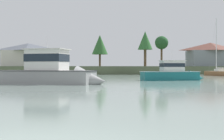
{
  "coord_description": "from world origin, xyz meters",
  "views": [
    {
      "loc": [
        0.92,
        -6.28,
        1.42
      ],
      "look_at": [
        6.18,
        31.28,
        1.15
      ],
      "focal_mm": 54.69,
      "sensor_mm": 36.0,
      "label": 1
    }
  ],
  "objects_px": {
    "cruiser_teal": "(175,76)",
    "mooring_buoy_white": "(216,74)",
    "dinghy_yellow": "(60,75)",
    "mooring_buoy_green": "(8,79)",
    "cruiser_grey": "(53,76)",
    "sailboat_wood": "(218,75)"
  },
  "relations": [
    {
      "from": "mooring_buoy_white",
      "to": "mooring_buoy_green",
      "type": "distance_m",
      "value": 41.01
    },
    {
      "from": "sailboat_wood",
      "to": "mooring_buoy_green",
      "type": "distance_m",
      "value": 35.24
    },
    {
      "from": "cruiser_teal",
      "to": "sailboat_wood",
      "type": "bearing_deg",
      "value": 53.28
    },
    {
      "from": "cruiser_teal",
      "to": "mooring_buoy_white",
      "type": "relative_size",
      "value": 15.16
    },
    {
      "from": "cruiser_teal",
      "to": "mooring_buoy_green",
      "type": "bearing_deg",
      "value": 162.7
    },
    {
      "from": "sailboat_wood",
      "to": "cruiser_teal",
      "type": "distance_m",
      "value": 23.17
    },
    {
      "from": "cruiser_grey",
      "to": "mooring_buoy_white",
      "type": "xyz_separation_m",
      "value": [
        30.05,
        32.46,
        -0.63
      ]
    },
    {
      "from": "dinghy_yellow",
      "to": "cruiser_teal",
      "type": "height_order",
      "value": "cruiser_teal"
    },
    {
      "from": "dinghy_yellow",
      "to": "mooring_buoy_white",
      "type": "relative_size",
      "value": 6.59
    },
    {
      "from": "dinghy_yellow",
      "to": "cruiser_grey",
      "type": "height_order",
      "value": "cruiser_grey"
    },
    {
      "from": "dinghy_yellow",
      "to": "mooring_buoy_green",
      "type": "distance_m",
      "value": 17.71
    },
    {
      "from": "sailboat_wood",
      "to": "cruiser_grey",
      "type": "distance_m",
      "value": 37.02
    },
    {
      "from": "cruiser_teal",
      "to": "mooring_buoy_white",
      "type": "bearing_deg",
      "value": 56.78
    },
    {
      "from": "cruiser_teal",
      "to": "mooring_buoy_white",
      "type": "distance_m",
      "value": 30.78
    },
    {
      "from": "dinghy_yellow",
      "to": "mooring_buoy_green",
      "type": "bearing_deg",
      "value": -109.87
    },
    {
      "from": "mooring_buoy_white",
      "to": "mooring_buoy_green",
      "type": "bearing_deg",
      "value": -151.1
    },
    {
      "from": "mooring_buoy_white",
      "to": "mooring_buoy_green",
      "type": "height_order",
      "value": "mooring_buoy_white"
    },
    {
      "from": "sailboat_wood",
      "to": "cruiser_grey",
      "type": "bearing_deg",
      "value": -136.93
    },
    {
      "from": "dinghy_yellow",
      "to": "mooring_buoy_white",
      "type": "height_order",
      "value": "dinghy_yellow"
    },
    {
      "from": "cruiser_grey",
      "to": "mooring_buoy_green",
      "type": "relative_size",
      "value": 24.47
    },
    {
      "from": "dinghy_yellow",
      "to": "mooring_buoy_green",
      "type": "xyz_separation_m",
      "value": [
        -6.02,
        -16.66,
        -0.07
      ]
    },
    {
      "from": "cruiser_grey",
      "to": "mooring_buoy_white",
      "type": "height_order",
      "value": "cruiser_grey"
    }
  ]
}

